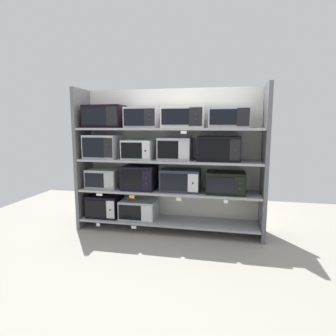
% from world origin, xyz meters
% --- Properties ---
extents(ground, '(6.52, 6.00, 0.02)m').
position_xyz_m(ground, '(0.00, -1.00, -0.01)').
color(ground, gray).
extents(back_panel, '(2.72, 0.04, 2.03)m').
position_xyz_m(back_panel, '(0.00, 0.26, 1.01)').
color(back_panel, beige).
rests_on(back_panel, ground).
extents(upright_left, '(0.05, 0.49, 2.03)m').
position_xyz_m(upright_left, '(-1.29, 0.00, 1.01)').
color(upright_left, '#5B5B5E').
rests_on(upright_left, ground).
extents(upright_right, '(0.05, 0.49, 2.03)m').
position_xyz_m(upright_right, '(1.29, 0.00, 1.01)').
color(upright_right, '#5B5B5E').
rests_on(upright_right, ground).
extents(shelf_0, '(2.52, 0.49, 0.03)m').
position_xyz_m(shelf_0, '(0.00, 0.00, 0.14)').
color(shelf_0, '#99999E').
rests_on(shelf_0, ground).
extents(microwave_0, '(0.47, 0.40, 0.32)m').
position_xyz_m(microwave_0, '(-0.97, -0.00, 0.32)').
color(microwave_0, black).
rests_on(microwave_0, shelf_0).
extents(microwave_1, '(0.52, 0.40, 0.27)m').
position_xyz_m(microwave_1, '(-0.43, -0.00, 0.29)').
color(microwave_1, '#99A1A7').
rests_on(microwave_1, shelf_0).
extents(price_tag_0, '(0.05, 0.00, 0.04)m').
position_xyz_m(price_tag_0, '(-0.97, -0.25, 0.10)').
color(price_tag_0, white).
extents(price_tag_1, '(0.07, 0.00, 0.04)m').
position_xyz_m(price_tag_1, '(-0.44, -0.25, 0.10)').
color(price_tag_1, white).
extents(shelf_1, '(2.52, 0.49, 0.03)m').
position_xyz_m(shelf_1, '(0.00, 0.00, 0.58)').
color(shelf_1, '#99999E').
extents(microwave_2, '(0.46, 0.36, 0.27)m').
position_xyz_m(microwave_2, '(-0.97, -0.00, 0.73)').
color(microwave_2, '#A3A7A6').
rests_on(microwave_2, shelf_1).
extents(microwave_3, '(0.46, 0.41, 0.34)m').
position_xyz_m(microwave_3, '(-0.42, -0.00, 0.76)').
color(microwave_3, black).
rests_on(microwave_3, shelf_1).
extents(microwave_4, '(0.54, 0.35, 0.31)m').
position_xyz_m(microwave_4, '(0.18, -0.00, 0.75)').
color(microwave_4, '#282E39').
rests_on(microwave_4, shelf_1).
extents(microwave_5, '(0.51, 0.40, 0.29)m').
position_xyz_m(microwave_5, '(0.80, -0.00, 0.74)').
color(microwave_5, black).
rests_on(microwave_5, shelf_1).
extents(price_tag_2, '(0.09, 0.00, 0.03)m').
position_xyz_m(price_tag_2, '(-0.94, -0.25, 0.54)').
color(price_tag_2, white).
extents(price_tag_3, '(0.07, 0.00, 0.05)m').
position_xyz_m(price_tag_3, '(-0.45, -0.25, 0.54)').
color(price_tag_3, orange).
extents(price_tag_4, '(0.07, 0.00, 0.05)m').
position_xyz_m(price_tag_4, '(0.20, -0.25, 0.54)').
color(price_tag_4, beige).
extents(price_tag_5, '(0.05, 0.00, 0.04)m').
position_xyz_m(price_tag_5, '(0.81, -0.25, 0.54)').
color(price_tag_5, white).
extents(shelf_2, '(2.52, 0.49, 0.03)m').
position_xyz_m(shelf_2, '(0.00, 0.00, 1.02)').
color(shelf_2, '#99999E').
extents(microwave_6, '(0.47, 0.43, 0.34)m').
position_xyz_m(microwave_6, '(-0.97, -0.00, 1.20)').
color(microwave_6, '#B7B4C0').
rests_on(microwave_6, shelf_2).
extents(microwave_7, '(0.42, 0.37, 0.27)m').
position_xyz_m(microwave_7, '(-0.43, -0.00, 1.17)').
color(microwave_7, silver).
rests_on(microwave_7, shelf_2).
extents(microwave_8, '(0.45, 0.35, 0.30)m').
position_xyz_m(microwave_8, '(0.10, -0.00, 1.19)').
color(microwave_8, '#BBB6BF').
rests_on(microwave_8, shelf_2).
extents(microwave_9, '(0.56, 0.37, 0.33)m').
position_xyz_m(microwave_9, '(0.70, -0.00, 1.20)').
color(microwave_9, black).
rests_on(microwave_9, shelf_2).
extents(shelf_3, '(2.52, 0.49, 0.03)m').
position_xyz_m(shelf_3, '(0.00, 0.00, 1.46)').
color(shelf_3, '#99999E').
extents(microwave_10, '(0.55, 0.39, 0.32)m').
position_xyz_m(microwave_10, '(-0.93, -0.00, 1.63)').
color(microwave_10, black).
rests_on(microwave_10, shelf_3).
extents(microwave_11, '(0.45, 0.39, 0.28)m').
position_xyz_m(microwave_11, '(-0.36, -0.00, 1.61)').
color(microwave_11, '#BBB2C0').
rests_on(microwave_11, shelf_3).
extents(microwave_12, '(0.56, 0.38, 0.29)m').
position_xyz_m(microwave_12, '(0.21, -0.00, 1.62)').
color(microwave_12, silver).
rests_on(microwave_12, shelf_3).
extents(microwave_13, '(0.52, 0.39, 0.27)m').
position_xyz_m(microwave_13, '(0.81, -0.00, 1.61)').
color(microwave_13, '#B6B6BD').
rests_on(microwave_13, shelf_3).
extents(price_tag_6, '(0.08, 0.00, 0.04)m').
position_xyz_m(price_tag_6, '(0.26, -0.25, 1.42)').
color(price_tag_6, white).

